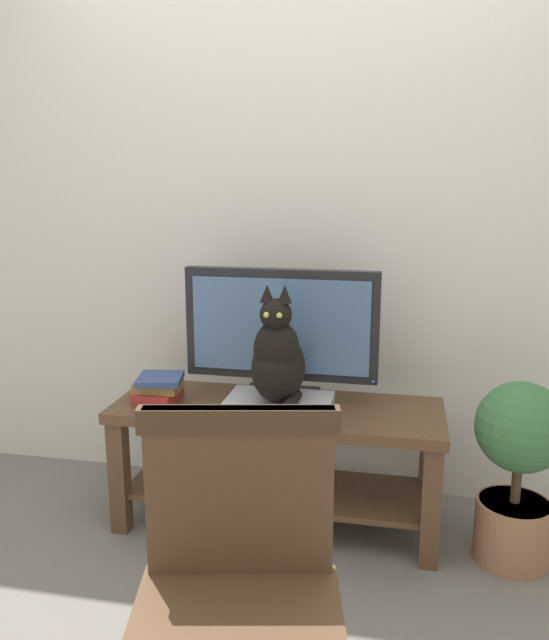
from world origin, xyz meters
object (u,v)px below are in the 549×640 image
object	(u,v)px
cat	(278,359)
tv_stand	(277,441)
wooden_chair	(237,585)
tv	(281,331)
book_stack	(158,388)
media_box	(278,407)
potted_plant	(518,464)

from	to	relation	value
cat	tv_stand	bearing A→B (deg)	103.09
wooden_chair	tv	bearing A→B (deg)	96.61
cat	wooden_chair	distance (m)	1.11
tv	wooden_chair	xyz separation A→B (m)	(0.15, -1.27, -0.28)
tv	cat	xyz separation A→B (m)	(0.02, -0.19, -0.06)
book_stack	media_box	bearing A→B (deg)	-5.60
potted_plant	media_box	bearing A→B (deg)	-179.67
wooden_chair	book_stack	world-z (taller)	wooden_chair
cat	media_box	bearing A→B (deg)	93.78
book_stack	potted_plant	bearing A→B (deg)	-1.83
media_box	potted_plant	size ratio (longest dim) A/B	0.59
tv	potted_plant	distance (m)	1.04
wooden_chair	book_stack	bearing A→B (deg)	119.20
media_box	potted_plant	distance (m)	0.92
cat	potted_plant	xyz separation A→B (m)	(0.91, 0.02, -0.36)
cat	book_stack	size ratio (longest dim) A/B	2.22
tv	wooden_chair	world-z (taller)	tv
media_box	wooden_chair	distance (m)	1.11
book_stack	potted_plant	distance (m)	1.44
tv_stand	wooden_chair	size ratio (longest dim) A/B	1.46
tv	media_box	distance (m)	0.32
tv_stand	cat	xyz separation A→B (m)	(0.02, -0.10, 0.39)
tv	book_stack	bearing A→B (deg)	-166.44
tv_stand	cat	size ratio (longest dim) A/B	2.88
media_box	book_stack	distance (m)	0.52
tv	potted_plant	bearing A→B (deg)	-10.07
tv_stand	book_stack	distance (m)	0.54
media_box	potted_plant	world-z (taller)	potted_plant
wooden_chair	media_box	bearing A→B (deg)	96.45
wooden_chair	potted_plant	size ratio (longest dim) A/B	1.29
tv_stand	cat	world-z (taller)	cat
tv_stand	tv	world-z (taller)	tv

